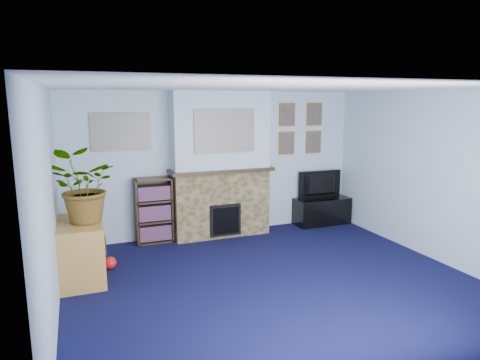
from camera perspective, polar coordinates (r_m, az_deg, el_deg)
name	(u,v)px	position (r m, az deg, el deg)	size (l,w,h in m)	color
floor	(274,282)	(5.54, 4.50, -13.44)	(5.00, 4.50, 0.01)	#0D0F34
ceiling	(277,87)	(5.06, 4.90, 12.19)	(5.00, 4.50, 0.01)	white
wall_back	(217,164)	(7.23, -3.09, 2.21)	(5.00, 0.04, 2.40)	silver
wall_front	(410,249)	(3.37, 21.77, -8.51)	(5.00, 0.04, 2.40)	silver
wall_left	(49,208)	(4.68, -24.10, -3.39)	(0.04, 4.50, 2.40)	silver
wall_right	(435,176)	(6.64, 24.51, 0.50)	(0.04, 4.50, 2.40)	silver
chimney_breast	(221,166)	(7.04, -2.57, 1.85)	(1.72, 0.50, 2.40)	brown
collage_main	(225,131)	(6.78, -2.04, 6.58)	(1.00, 0.03, 0.68)	gray
collage_left	(121,132)	(6.84, -15.62, 6.24)	(0.90, 0.03, 0.58)	gray
portrait_tl	(287,115)	(7.64, 6.31, 8.64)	(0.30, 0.03, 0.40)	brown
portrait_tr	(314,114)	(7.91, 9.89, 8.62)	(0.30, 0.03, 0.40)	brown
portrait_bl	(287,143)	(7.68, 6.23, 4.91)	(0.30, 0.03, 0.40)	brown
portrait_br	(313,142)	(7.94, 9.77, 5.01)	(0.30, 0.03, 0.40)	brown
tv_stand	(322,212)	(8.05, 10.83, -4.18)	(1.02, 0.43, 0.48)	black
television	(322,185)	(7.96, 10.88, -0.62)	(0.86, 0.11, 0.49)	black
bookshelf	(154,212)	(6.97, -11.41, -4.17)	(0.58, 0.28, 1.05)	#312011
sideboard	(81,253)	(5.86, -20.46, -9.08)	(0.54, 0.98, 0.76)	#B9833B
potted_plant	(80,187)	(5.59, -20.51, -0.90)	(0.81, 0.70, 0.90)	#26661E
mantel_clock	(215,165)	(6.96, -3.35, 2.04)	(0.09, 0.05, 0.13)	gold
mantel_candle	(237,163)	(7.08, -0.38, 2.29)	(0.05, 0.05, 0.15)	#B2BFC6
mantel_teddy	(191,166)	(6.85, -6.58, 1.80)	(0.12, 0.12, 0.12)	gray
mantel_can	(260,163)	(7.24, 2.64, 2.30)	(0.06, 0.06, 0.12)	purple
green_crate	(77,269)	(5.94, -20.92, -10.98)	(0.33, 0.26, 0.26)	#198C26
toy_ball	(110,262)	(6.16, -16.91, -10.47)	(0.17, 0.17, 0.17)	red
toy_block	(78,283)	(5.60, -20.83, -12.67)	(0.16, 0.16, 0.20)	purple
toy_tube	(81,274)	(5.96, -20.49, -11.61)	(0.13, 0.13, 0.27)	orange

